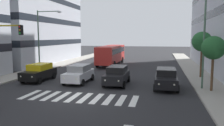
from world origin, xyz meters
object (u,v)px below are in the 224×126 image
at_px(street_lamp_left, 198,31).
at_px(street_tree_0, 213,48).
at_px(car_0, 166,78).
at_px(car_3, 39,72).
at_px(car_1, 117,75).
at_px(car_2, 79,74).
at_px(street_tree_1, 202,42).
at_px(bus_behind_traffic, 111,53).
at_px(street_lamp_right, 42,34).

distance_m(street_lamp_left, street_tree_0, 1.92).
height_order(car_0, car_3, same).
relative_size(car_1, car_2, 1.00).
bearing_deg(street_lamp_left, street_tree_1, -103.00).
distance_m(car_0, car_3, 12.52).
bearing_deg(car_0, street_lamp_left, -179.48).
bearing_deg(car_3, street_tree_1, -163.48).
height_order(street_lamp_left, street_tree_1, street_lamp_left).
bearing_deg(car_1, car_2, -1.62).
xyz_separation_m(car_0, car_2, (8.22, -0.73, 0.00)).
bearing_deg(car_3, car_2, 179.82).
distance_m(car_0, street_tree_1, 7.32).
bearing_deg(bus_behind_traffic, street_tree_0, 126.62).
height_order(car_2, car_3, same).
bearing_deg(street_tree_0, bus_behind_traffic, -53.38).
xyz_separation_m(car_3, street_lamp_right, (2.46, -5.21, 3.87)).
distance_m(car_0, car_2, 8.26).
bearing_deg(street_tree_1, bus_behind_traffic, -38.64).
distance_m(car_2, street_lamp_left, 11.40).
bearing_deg(bus_behind_traffic, street_lamp_right, 53.54).
height_order(car_3, street_lamp_left, street_lamp_left).
relative_size(car_1, street_tree_1, 0.92).
xyz_separation_m(car_2, street_lamp_right, (6.74, -5.23, 3.87)).
xyz_separation_m(car_3, street_tree_1, (-16.20, -4.80, 3.02)).
xyz_separation_m(street_tree_0, street_tree_1, (-0.16, -6.29, 0.36)).
bearing_deg(car_1, bus_behind_traffic, -75.33).
xyz_separation_m(car_2, street_tree_0, (-11.76, 1.47, 2.66)).
bearing_deg(bus_behind_traffic, car_3, 73.38).
bearing_deg(car_2, car_1, 178.38).
bearing_deg(car_0, street_tree_1, -123.67).
height_order(car_1, street_lamp_right, street_lamp_right).
height_order(car_0, street_tree_1, street_tree_1).
bearing_deg(street_lamp_right, car_3, 115.24).
distance_m(street_tree_0, street_tree_1, 6.30).
bearing_deg(car_3, street_lamp_right, -64.76).
bearing_deg(street_lamp_right, street_tree_0, 160.08).
xyz_separation_m(street_lamp_left, street_tree_1, (-1.28, -5.53, -0.99)).
height_order(bus_behind_traffic, street_lamp_left, street_lamp_left).
bearing_deg(car_1, car_0, 172.00).
bearing_deg(car_1, street_tree_0, 170.27).
height_order(car_0, car_1, same).
bearing_deg(street_lamp_left, street_lamp_right, -18.86).
height_order(car_2, street_lamp_right, street_lamp_right).
height_order(car_1, bus_behind_traffic, bus_behind_traffic).
xyz_separation_m(car_3, street_tree_0, (-16.04, 1.49, 2.66)).
bearing_deg(street_lamp_left, bus_behind_traffic, -54.74).
xyz_separation_m(car_0, car_1, (4.44, -0.62, 0.00)).
bearing_deg(street_lamp_right, car_1, 153.11).
xyz_separation_m(car_0, street_tree_0, (-3.53, 0.74, 2.66)).
bearing_deg(street_tree_1, car_3, 16.52).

